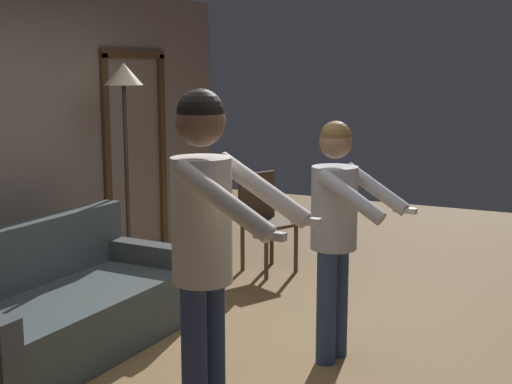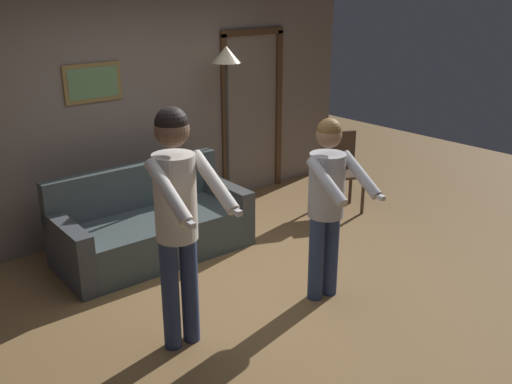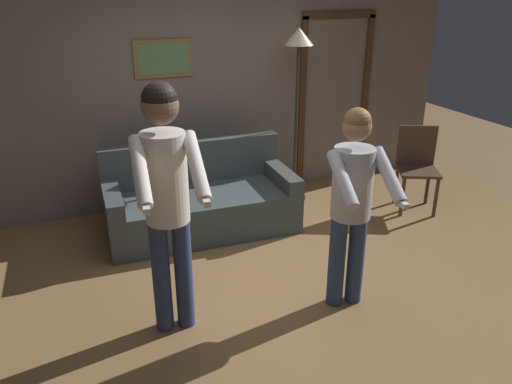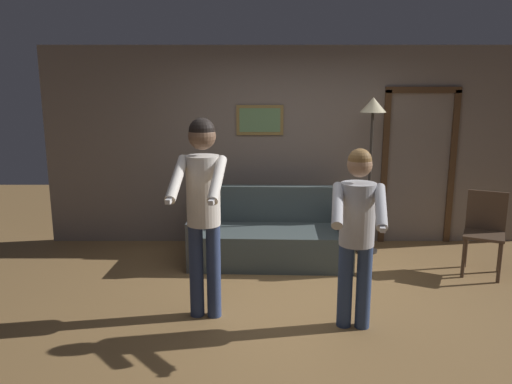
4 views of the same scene
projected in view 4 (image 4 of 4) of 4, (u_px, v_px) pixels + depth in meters
name	position (u px, v px, depth m)	size (l,w,h in m)	color
ground_plane	(297.00, 306.00, 4.85)	(12.00, 12.00, 0.00)	olive
back_wall_assembly	(287.00, 147.00, 6.62)	(6.40, 0.10, 2.60)	gray
couch	(268.00, 239.00, 6.03)	(1.93, 0.92, 0.87)	#465252
torchiere_lamp	(370.00, 126.00, 6.10)	(0.32, 0.32, 1.96)	#332D28
person_standing_left	(201.00, 198.00, 4.39)	(0.48, 0.72, 1.83)	navy
person_standing_right	(355.00, 224.00, 4.23)	(0.50, 0.66, 1.59)	navy
dining_chair_distant	(482.00, 227.00, 5.62)	(0.56, 0.56, 0.93)	#4C3828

